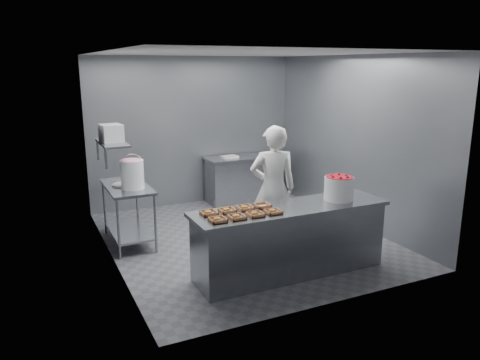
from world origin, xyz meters
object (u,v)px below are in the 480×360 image
back_counter (244,179)px  tray_3 (273,211)px  glaze_bucket (132,174)px  tray_6 (245,208)px  tray_1 (237,217)px  appliance (111,133)px  tray_7 (262,205)px  worker (273,188)px  tray_2 (255,214)px  tray_5 (227,210)px  prep_table (128,205)px  strawberry_tub (339,187)px  tray_0 (218,220)px  tray_4 (209,213)px  service_counter (290,240)px

back_counter → tray_3: (-1.24, -3.39, 0.47)m
back_counter → glaze_bucket: glaze_bucket is taller
tray_6 → tray_1: bearing=-130.6°
tray_6 → tray_3: bearing=-49.4°
back_counter → appliance: size_ratio=4.57×
tray_7 → back_counter: bearing=68.3°
worker → tray_3: bearing=78.5°
tray_2 → tray_5: (-0.24, 0.28, 0.00)m
appliance → tray_1: bearing=-70.5°
prep_table → strawberry_tub: size_ratio=3.11×
glaze_bucket → appliance: 0.66m
strawberry_tub → tray_6: bearing=173.7°
prep_table → tray_1: tray_1 is taller
tray_2 → worker: worker is taller
prep_table → tray_7: size_ratio=6.40×
tray_0 → tray_3: 0.72m
strawberry_tub → glaze_bucket: size_ratio=0.76×
prep_table → appliance: appliance is taller
tray_1 → tray_6: 0.37m
tray_2 → tray_7: tray_2 is taller
tray_5 → glaze_bucket: 1.80m
tray_1 → tray_3: (0.48, 0.00, 0.00)m
prep_table → tray_3: bearing=-57.9°
back_counter → tray_2: tray_2 is taller
strawberry_tub → appliance: (-2.55, 1.99, 0.62)m
tray_2 → appliance: size_ratio=0.57×
back_counter → tray_4: size_ratio=8.01×
tray_1 → tray_6: size_ratio=1.00×
service_counter → tray_7: 0.59m
service_counter → tray_7: bearing=157.5°
prep_table → tray_5: 2.02m
tray_2 → strawberry_tub: 1.32m
service_counter → back_counter: (0.90, 3.25, -0.00)m
strawberry_tub → glaze_bucket: bearing=143.1°
prep_table → tray_7: 2.26m
tray_4 → strawberry_tub: strawberry_tub is taller
appliance → tray_5: bearing=-67.3°
strawberry_tub → glaze_bucket: 2.91m
service_counter → tray_3: bearing=-157.7°
prep_table → tray_3: tray_3 is taller
prep_table → back_counter: same height
tray_7 → strawberry_tub: (1.06, -0.14, 0.15)m
worker → strawberry_tub: worker is taller
service_counter → tray_5: 0.96m
tray_6 → tray_7: bearing=0.0°
tray_1 → back_counter: bearing=63.1°
prep_table → tray_5: size_ratio=6.40×
tray_5 → strawberry_tub: size_ratio=0.49×
tray_4 → glaze_bucket: size_ratio=0.37×
tray_3 → tray_7: size_ratio=1.00×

